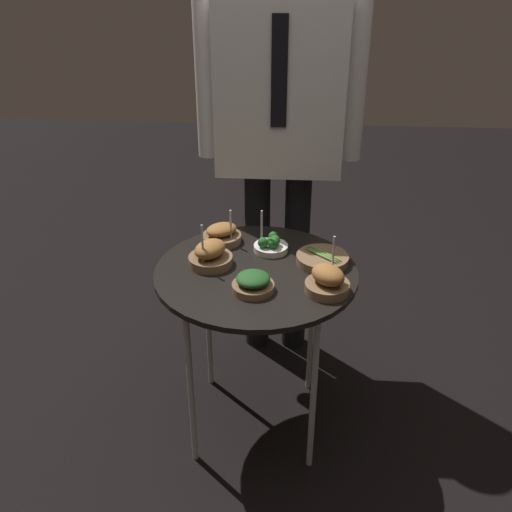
# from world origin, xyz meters

# --- Properties ---
(ground_plane) EXTENTS (8.00, 8.00, 0.00)m
(ground_plane) POSITION_xyz_m (0.00, 0.00, 0.00)
(ground_plane) COLOR black
(serving_cart) EXTENTS (0.65, 0.65, 0.64)m
(serving_cart) POSITION_xyz_m (0.00, 0.00, 0.59)
(serving_cart) COLOR black
(serving_cart) RESTS_ON ground_plane
(bowl_spinach_center) EXTENTS (0.13, 0.13, 0.06)m
(bowl_spinach_center) POSITION_xyz_m (-0.00, -0.12, 0.67)
(bowl_spinach_center) COLOR brown
(bowl_spinach_center) RESTS_ON serving_cart
(bowl_broccoli_front_right) EXTENTS (0.12, 0.12, 0.14)m
(bowl_broccoli_front_right) POSITION_xyz_m (0.04, 0.13, 0.66)
(bowl_broccoli_front_right) COLOR silver
(bowl_broccoli_front_right) RESTS_ON serving_cart
(bowl_roast_far_rim) EXTENTS (0.14, 0.14, 0.16)m
(bowl_roast_far_rim) POSITION_xyz_m (-0.15, 0.03, 0.68)
(bowl_roast_far_rim) COLOR brown
(bowl_roast_far_rim) RESTS_ON serving_cart
(bowl_roast_front_left) EXTENTS (0.14, 0.14, 0.13)m
(bowl_roast_front_left) POSITION_xyz_m (-0.13, 0.19, 0.67)
(bowl_roast_front_left) COLOR brown
(bowl_roast_front_left) RESTS_ON serving_cart
(bowl_asparagus_back_right) EXTENTS (0.17, 0.17, 0.04)m
(bowl_asparagus_back_right) POSITION_xyz_m (0.21, 0.06, 0.66)
(bowl_asparagus_back_right) COLOR brown
(bowl_asparagus_back_right) RESTS_ON serving_cart
(bowl_roast_front_center) EXTENTS (0.13, 0.14, 0.17)m
(bowl_roast_front_center) POSITION_xyz_m (0.22, -0.11, 0.68)
(bowl_roast_front_center) COLOR brown
(bowl_roast_front_center) RESTS_ON serving_cart
(waiter_figure) EXTENTS (0.60, 0.23, 1.63)m
(waiter_figure) POSITION_xyz_m (0.05, 0.48, 1.03)
(waiter_figure) COLOR black
(waiter_figure) RESTS_ON ground_plane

